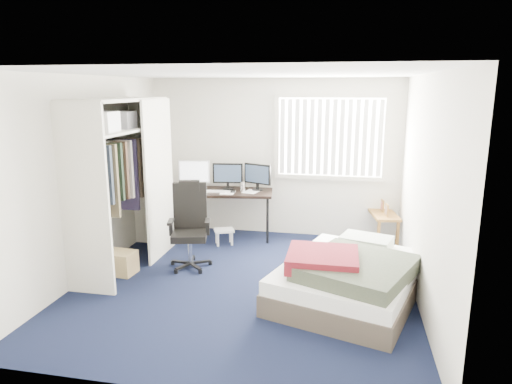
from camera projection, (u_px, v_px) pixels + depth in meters
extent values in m
plane|color=black|center=(245.00, 284.00, 5.59)|extent=(4.20, 4.20, 0.00)
plane|color=silver|center=(273.00, 158.00, 7.32)|extent=(4.00, 0.00, 4.00)
plane|color=silver|center=(180.00, 242.00, 3.31)|extent=(4.00, 0.00, 4.00)
plane|color=silver|center=(88.00, 178.00, 5.70)|extent=(0.00, 4.20, 4.20)
plane|color=silver|center=(424.00, 191.00, 4.93)|extent=(0.00, 4.20, 4.20)
plane|color=white|center=(243.00, 73.00, 5.04)|extent=(4.20, 4.20, 0.00)
cube|color=white|center=(330.00, 137.00, 7.05)|extent=(1.60, 0.02, 1.20)
cube|color=beige|center=(332.00, 96.00, 6.88)|extent=(1.72, 0.06, 0.06)
cube|color=beige|center=(329.00, 177.00, 7.16)|extent=(1.72, 0.06, 0.06)
cube|color=white|center=(330.00, 138.00, 7.00)|extent=(1.60, 0.04, 1.16)
cube|color=beige|center=(84.00, 202.00, 5.10)|extent=(0.60, 0.04, 2.20)
cube|color=beige|center=(151.00, 173.00, 6.82)|extent=(0.60, 0.04, 2.20)
cube|color=beige|center=(117.00, 100.00, 5.72)|extent=(0.60, 1.80, 0.04)
cube|color=beige|center=(119.00, 130.00, 5.80)|extent=(0.56, 1.74, 0.03)
cylinder|color=silver|center=(120.00, 140.00, 5.83)|extent=(0.03, 1.72, 0.03)
cube|color=#26262B|center=(118.00, 176.00, 5.83)|extent=(0.38, 1.10, 0.90)
cube|color=beige|center=(159.00, 180.00, 6.33)|extent=(0.03, 0.90, 2.20)
cube|color=white|center=(100.00, 122.00, 5.34)|extent=(0.38, 0.30, 0.24)
cube|color=gray|center=(120.00, 120.00, 5.82)|extent=(0.34, 0.28, 0.22)
cube|color=black|center=(224.00, 192.00, 7.22)|extent=(1.61, 0.92, 0.04)
cylinder|color=black|center=(177.00, 219.00, 7.06)|extent=(0.04, 0.04, 0.72)
cylinder|color=black|center=(185.00, 209.00, 7.64)|extent=(0.04, 0.04, 0.72)
cylinder|color=black|center=(268.00, 221.00, 6.98)|extent=(0.04, 0.04, 0.72)
cylinder|color=black|center=(269.00, 211.00, 7.55)|extent=(0.04, 0.04, 0.72)
cube|color=white|center=(194.00, 172.00, 7.30)|extent=(0.50, 0.10, 0.36)
cube|color=white|center=(194.00, 172.00, 7.30)|extent=(0.45, 0.07, 0.31)
cube|color=black|center=(228.00, 173.00, 7.28)|extent=(0.48, 0.10, 0.32)
cube|color=#1E2838|center=(228.00, 173.00, 7.28)|extent=(0.43, 0.07, 0.27)
cube|color=black|center=(258.00, 174.00, 7.21)|extent=(0.48, 0.10, 0.32)
cube|color=#1E2838|center=(258.00, 174.00, 7.21)|extent=(0.43, 0.07, 0.27)
cube|color=white|center=(213.00, 191.00, 7.13)|extent=(0.42, 0.19, 0.02)
cube|color=black|center=(233.00, 191.00, 7.11)|extent=(0.07, 0.11, 0.02)
cylinder|color=silver|center=(243.00, 187.00, 7.13)|extent=(0.08, 0.08, 0.16)
cube|color=white|center=(224.00, 191.00, 7.22)|extent=(0.34, 0.32, 0.00)
cube|color=black|center=(191.00, 263.00, 6.10)|extent=(0.65, 0.65, 0.11)
cylinder|color=silver|center=(190.00, 250.00, 6.06)|extent=(0.05, 0.05, 0.36)
cube|color=black|center=(190.00, 235.00, 6.01)|extent=(0.54, 0.54, 0.09)
cube|color=black|center=(190.00, 205.00, 6.13)|extent=(0.46, 0.19, 0.63)
cube|color=black|center=(190.00, 186.00, 6.07)|extent=(0.29, 0.17, 0.14)
cube|color=black|center=(171.00, 222.00, 5.96)|extent=(0.12, 0.26, 0.04)
cube|color=black|center=(208.00, 221.00, 5.98)|extent=(0.12, 0.26, 0.04)
cube|color=white|center=(224.00, 230.00, 6.96)|extent=(0.36, 0.33, 0.03)
cylinder|color=white|center=(218.00, 240.00, 6.89)|extent=(0.04, 0.04, 0.21)
cylinder|color=white|center=(217.00, 236.00, 7.04)|extent=(0.04, 0.04, 0.21)
cylinder|color=white|center=(232.00, 239.00, 6.93)|extent=(0.04, 0.04, 0.21)
cylinder|color=white|center=(230.00, 235.00, 7.08)|extent=(0.04, 0.04, 0.21)
cube|color=brown|center=(384.00, 214.00, 6.92)|extent=(0.47, 0.76, 0.04)
cube|color=brown|center=(378.00, 236.00, 6.67)|extent=(0.05, 0.05, 0.45)
cube|color=brown|center=(369.00, 224.00, 7.29)|extent=(0.05, 0.05, 0.45)
cube|color=brown|center=(397.00, 236.00, 6.66)|extent=(0.05, 0.05, 0.45)
cube|color=brown|center=(387.00, 224.00, 7.28)|extent=(0.05, 0.05, 0.45)
cube|color=brown|center=(387.00, 210.00, 6.74)|extent=(0.04, 0.14, 0.18)
cube|color=brown|center=(382.00, 206.00, 7.00)|extent=(0.04, 0.14, 0.18)
cube|color=#423830|center=(349.00, 287.00, 5.21)|extent=(1.89, 2.19, 0.24)
cube|color=white|center=(350.00, 271.00, 5.17)|extent=(1.84, 2.14, 0.17)
cube|color=beige|center=(366.00, 242.00, 5.69)|extent=(0.69, 0.56, 0.14)
cube|color=#303729|center=(357.00, 269.00, 4.85)|extent=(1.42, 1.47, 0.18)
cube|color=#540E18|center=(323.00, 260.00, 4.91)|extent=(0.75, 0.71, 0.16)
cube|color=tan|center=(120.00, 263.00, 5.87)|extent=(0.41, 0.33, 0.29)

